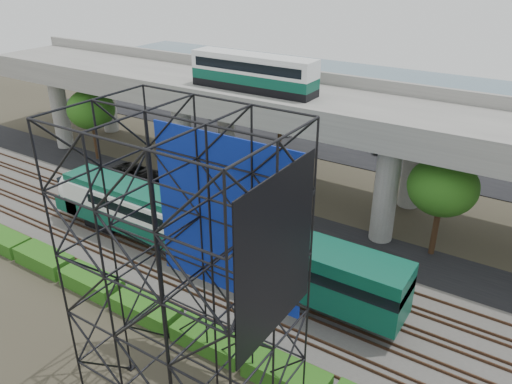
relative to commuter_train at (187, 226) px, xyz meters
The scene contains 13 objects.
ground 3.59m from the commuter_train, 68.78° to the right, with size 140.00×140.00×0.00m, color #474233.
ballast_bed 2.89m from the commuter_train, ahead, with size 90.00×12.00×0.20m, color slate.
service_road 9.00m from the commuter_train, 84.78° to the left, with size 90.00×5.00×0.08m, color black.
parking_lot 32.14m from the commuter_train, 88.61° to the left, with size 90.00×18.00×0.08m, color black.
harbor_water 54.08m from the commuter_train, 89.18° to the left, with size 140.00×40.00×0.03m, color #486677.
rail_tracks 2.71m from the commuter_train, ahead, with size 90.00×9.52×0.16m.
commuter_train is the anchor object (origin of this frame).
overpass 14.99m from the commuter_train, 88.09° to the left, with size 80.00×12.00×12.40m.
scaffold_tower 13.98m from the commuter_train, 49.09° to the right, with size 9.36×6.36×15.00m.
hedge_strip 6.95m from the commuter_train, 74.20° to the right, with size 34.60×1.80×1.20m.
trees 14.94m from the commuter_train, 105.35° to the left, with size 40.94×16.94×7.69m.
suv 15.93m from the commuter_train, 148.41° to the left, with size 2.44×5.29×1.47m, color black.
parked_cars 31.64m from the commuter_train, 86.51° to the left, with size 36.60×9.49×1.27m.
Camera 1 is at (20.12, -21.38, 20.59)m, focal length 35.00 mm.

